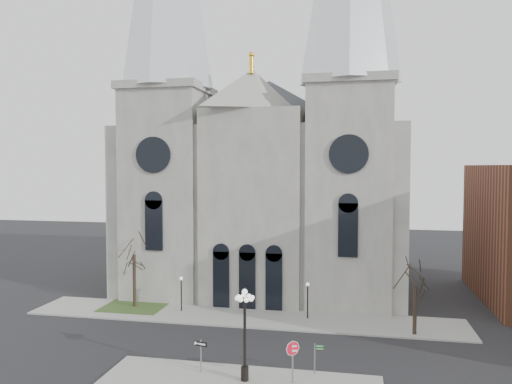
% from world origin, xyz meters
% --- Properties ---
extents(ground, '(160.00, 160.00, 0.00)m').
position_xyz_m(ground, '(0.00, 0.00, 0.00)').
color(ground, black).
rests_on(ground, ground).
extents(sidewalk_far, '(40.00, 6.00, 0.14)m').
position_xyz_m(sidewalk_far, '(0.00, 11.00, 0.07)').
color(sidewalk_far, gray).
rests_on(sidewalk_far, ground).
extents(grass_patch, '(6.00, 5.00, 0.18)m').
position_xyz_m(grass_patch, '(-11.00, 12.00, 0.09)').
color(grass_patch, '#30461E').
rests_on(grass_patch, ground).
extents(cathedral, '(33.00, 26.66, 54.00)m').
position_xyz_m(cathedral, '(0.00, 22.86, 18.48)').
color(cathedral, gray).
rests_on(cathedral, ground).
extents(tree_left, '(3.20, 3.20, 7.50)m').
position_xyz_m(tree_left, '(-11.00, 12.00, 5.58)').
color(tree_left, black).
rests_on(tree_left, ground).
extents(tree_right, '(3.20, 3.20, 6.00)m').
position_xyz_m(tree_right, '(15.00, 9.00, 4.47)').
color(tree_right, black).
rests_on(tree_right, ground).
extents(ped_lamp_left, '(0.32, 0.32, 3.26)m').
position_xyz_m(ped_lamp_left, '(-6.00, 11.50, 2.33)').
color(ped_lamp_left, black).
rests_on(ped_lamp_left, sidewalk_far).
extents(ped_lamp_right, '(0.32, 0.32, 3.26)m').
position_xyz_m(ped_lamp_right, '(6.00, 11.50, 2.33)').
color(ped_lamp_right, black).
rests_on(ped_lamp_right, sidewalk_far).
extents(stop_sign, '(0.95, 0.30, 2.74)m').
position_xyz_m(stop_sign, '(6.33, -2.16, 2.07)').
color(stop_sign, slate).
rests_on(stop_sign, sidewalk_near).
extents(globe_lamp, '(1.65, 1.65, 5.94)m').
position_xyz_m(globe_lamp, '(3.28, -2.38, 3.87)').
color(globe_lamp, black).
rests_on(globe_lamp, sidewalk_near).
extents(one_way_sign, '(0.94, 0.25, 2.17)m').
position_xyz_m(one_way_sign, '(0.12, -1.67, 1.61)').
color(one_way_sign, slate).
rests_on(one_way_sign, sidewalk_near).
extents(street_name_sign, '(0.65, 0.14, 2.03)m').
position_xyz_m(street_name_sign, '(7.68, -0.49, 1.35)').
color(street_name_sign, slate).
rests_on(street_name_sign, sidewalk_near).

